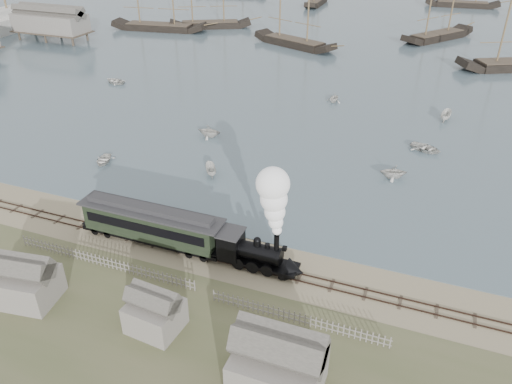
% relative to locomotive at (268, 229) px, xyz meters
% --- Properties ---
extents(ground, '(600.00, 600.00, 0.00)m').
position_rel_locomotive_xyz_m(ground, '(-7.92, 2.00, -4.69)').
color(ground, tan).
rests_on(ground, ground).
extents(rail_track, '(120.00, 1.80, 0.16)m').
position_rel_locomotive_xyz_m(rail_track, '(-7.92, 0.00, -4.65)').
color(rail_track, '#33231C').
rests_on(rail_track, ground).
extents(picket_fence_west, '(19.00, 0.10, 1.20)m').
position_rel_locomotive_xyz_m(picket_fence_west, '(-14.42, -5.00, -4.69)').
color(picket_fence_west, gray).
rests_on(picket_fence_west, ground).
extents(picket_fence_east, '(15.00, 0.10, 1.20)m').
position_rel_locomotive_xyz_m(picket_fence_east, '(4.58, -5.50, -4.69)').
color(picket_fence_east, gray).
rests_on(picket_fence_east, ground).
extents(shed_left, '(5.00, 4.00, 4.10)m').
position_rel_locomotive_xyz_m(shed_left, '(-17.92, -11.00, -4.69)').
color(shed_left, gray).
rests_on(shed_left, ground).
extents(shed_mid, '(4.00, 3.50, 3.60)m').
position_rel_locomotive_xyz_m(shed_mid, '(-5.92, -10.00, -4.69)').
color(shed_mid, gray).
rests_on(shed_mid, ground).
extents(locomotive, '(8.17, 3.05, 10.19)m').
position_rel_locomotive_xyz_m(locomotive, '(0.00, 0.00, 0.00)').
color(locomotive, black).
rests_on(locomotive, ground).
extents(passenger_coach, '(15.11, 2.91, 3.67)m').
position_rel_locomotive_xyz_m(passenger_coach, '(-12.23, 0.00, -2.38)').
color(passenger_coach, black).
rests_on(passenger_coach, ground).
extents(beached_dinghy, '(4.51, 5.17, 0.89)m').
position_rel_locomotive_xyz_m(beached_dinghy, '(-9.06, 2.02, -4.24)').
color(beached_dinghy, silver).
rests_on(beached_dinghy, ground).
extents(rowboat_0, '(4.03, 3.34, 0.72)m').
position_rel_locomotive_xyz_m(rowboat_0, '(-27.56, 12.96, -4.26)').
color(rowboat_0, silver).
rests_on(rowboat_0, harbor_water).
extents(rowboat_1, '(3.02, 3.49, 1.82)m').
position_rel_locomotive_xyz_m(rowboat_1, '(-18.18, 25.42, -3.72)').
color(rowboat_1, silver).
rests_on(rowboat_1, harbor_water).
extents(rowboat_2, '(3.31, 2.74, 1.23)m').
position_rel_locomotive_xyz_m(rowboat_2, '(-12.98, 14.97, -4.01)').
color(rowboat_2, silver).
rests_on(rowboat_2, harbor_water).
extents(rowboat_3, '(4.43, 5.12, 0.89)m').
position_rel_locomotive_xyz_m(rowboat_3, '(11.55, 31.73, -4.18)').
color(rowboat_3, silver).
rests_on(rowboat_3, harbor_water).
extents(rowboat_4, '(3.64, 3.96, 1.74)m').
position_rel_locomotive_xyz_m(rowboat_4, '(8.41, 22.34, -3.76)').
color(rowboat_4, silver).
rests_on(rowboat_4, harbor_water).
extents(rowboat_5, '(3.82, 1.93, 1.41)m').
position_rel_locomotive_xyz_m(rowboat_5, '(13.47, 44.36, -3.92)').
color(rowboat_5, silver).
rests_on(rowboat_5, harbor_water).
extents(rowboat_6, '(3.78, 4.70, 0.86)m').
position_rel_locomotive_xyz_m(rowboat_6, '(-45.39, 41.33, -4.20)').
color(rowboat_6, silver).
rests_on(rowboat_6, harbor_water).
extents(rowboat_7, '(3.35, 3.02, 1.55)m').
position_rel_locomotive_xyz_m(rowboat_7, '(-4.64, 46.02, -3.85)').
color(rowboat_7, silver).
rests_on(rowboat_7, harbor_water).
extents(schooner_2, '(22.07, 13.16, 20.00)m').
position_rel_locomotive_xyz_m(schooner_2, '(-22.11, 79.55, 5.37)').
color(schooner_2, black).
rests_on(schooner_2, harbor_water).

